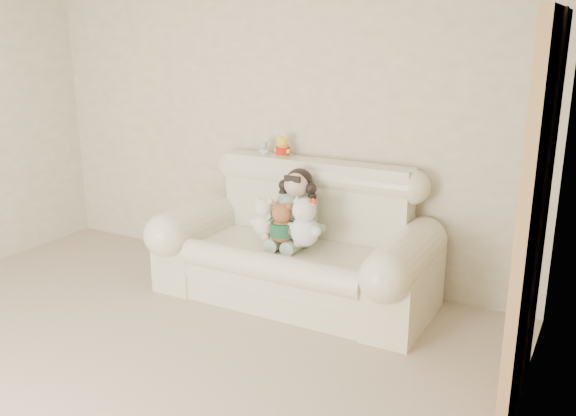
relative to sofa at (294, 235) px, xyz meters
The scene contains 11 objects.
floor 2.12m from the sofa, 103.94° to the right, with size 5.00×5.00×0.00m, color gray.
wall_back 1.06m from the sofa, 134.43° to the left, with size 4.50×4.50×0.00m, color beige.
wall_right 2.77m from the sofa, 48.66° to the right, with size 5.00×5.00×0.00m, color beige.
sofa is the anchor object (origin of this frame).
door_panel 1.90m from the sofa, 19.18° to the right, with size 0.06×0.90×2.10m, color #A97748.
seated_child 0.22m from the sofa, 105.51° to the left, with size 0.36×0.43×0.59m, color #2B6840, non-canonical shape.
brown_teddy 0.23m from the sofa, 95.76° to the right, with size 0.23×0.18×0.36m, color brown, non-canonical shape.
white_cat 0.29m from the sofa, 41.35° to the right, with size 0.28×0.21×0.43m, color silver, non-canonical shape.
cream_teddy 0.28m from the sofa, 153.53° to the right, with size 0.23×0.18×0.36m, color white, non-canonical shape.
yellow_mini_bear 0.76m from the sofa, 129.77° to the left, with size 0.14×0.11×0.22m, color yellow, non-canonical shape.
grey_mini_plush 0.83m from the sofa, 142.73° to the left, with size 0.10×0.08×0.16m, color #B1B0B7, non-canonical shape.
Camera 1 is at (2.54, -1.86, 1.97)m, focal length 37.91 mm.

